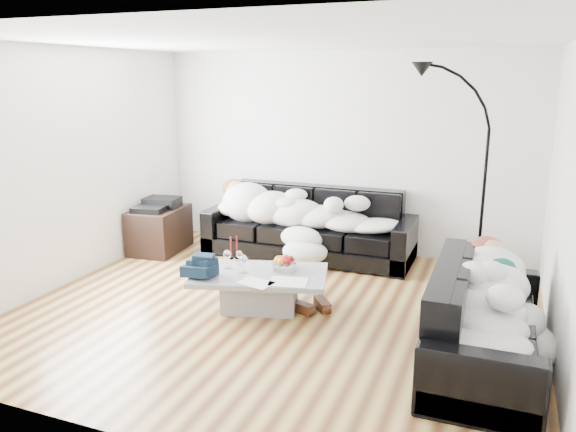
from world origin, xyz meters
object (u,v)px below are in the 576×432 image
(floor_lamp, at_px, (484,191))
(wine_glass_b, at_px, (227,259))
(wine_glass_a, at_px, (239,258))
(av_cabinet, at_px, (159,230))
(sleeper_right, at_px, (489,290))
(candle_right, at_px, (237,248))
(stereo, at_px, (158,204))
(sleeper_back, at_px, (307,209))
(wine_glass_c, at_px, (244,264))
(coffee_table, at_px, (260,291))
(candle_left, at_px, (231,248))
(sofa_right, at_px, (486,317))
(fruit_bowl, at_px, (285,263))
(sofa_back, at_px, (308,224))
(shoes, at_px, (311,305))

(floor_lamp, bearing_deg, wine_glass_b, -122.85)
(wine_glass_a, bearing_deg, av_cabinet, 146.45)
(sleeper_right, xyz_separation_m, candle_right, (-2.55, 0.65, -0.12))
(av_cabinet, height_order, stereo, stereo)
(sleeper_back, relative_size, candle_right, 9.32)
(stereo, relative_size, floor_lamp, 0.21)
(wine_glass_c, height_order, floor_lamp, floor_lamp)
(coffee_table, bearing_deg, sleeper_right, -8.58)
(wine_glass_b, distance_m, floor_lamp, 2.86)
(coffee_table, xyz_separation_m, candle_left, (-0.46, 0.28, 0.31))
(sleeper_back, xyz_separation_m, floor_lamp, (2.10, -0.21, 0.42))
(sofa_right, relative_size, av_cabinet, 2.34)
(fruit_bowl, bearing_deg, sleeper_right, -14.36)
(sofa_back, height_order, sleeper_right, sofa_back)
(sofa_right, distance_m, candle_right, 2.63)
(sofa_back, distance_m, candle_left, 1.55)
(wine_glass_b, height_order, shoes, wine_glass_b)
(sofa_back, bearing_deg, sofa_right, -43.13)
(sofa_right, bearing_deg, wine_glass_a, 79.43)
(sofa_back, bearing_deg, av_cabinet, -165.62)
(sleeper_back, xyz_separation_m, sleeper_right, (2.26, -2.07, -0.02))
(shoes, bearing_deg, wine_glass_a, -147.93)
(sleeper_back, relative_size, shoes, 4.73)
(coffee_table, distance_m, wine_glass_b, 0.46)
(coffee_table, xyz_separation_m, wine_glass_c, (-0.15, -0.06, 0.28))
(candle_right, xyz_separation_m, av_cabinet, (-1.64, 0.97, -0.22))
(wine_glass_b, relative_size, shoes, 0.40)
(shoes, distance_m, av_cabinet, 2.80)
(wine_glass_a, relative_size, av_cabinet, 0.19)
(sofa_right, distance_m, sleeper_right, 0.23)
(sleeper_back, height_order, wine_glass_b, sleeper_back)
(sofa_right, xyz_separation_m, wine_glass_c, (-2.29, 0.27, 0.08))
(coffee_table, bearing_deg, fruit_bowl, 40.95)
(stereo, bearing_deg, wine_glass_a, -42.09)
(coffee_table, distance_m, wine_glass_c, 0.32)
(sleeper_back, distance_m, av_cabinet, 2.01)
(wine_glass_b, relative_size, stereo, 0.43)
(wine_glass_b, xyz_separation_m, candle_left, (-0.10, 0.27, 0.03))
(candle_left, bearing_deg, wine_glass_c, -47.48)
(coffee_table, bearing_deg, candle_left, 148.25)
(sleeper_right, distance_m, coffee_table, 2.21)
(sleeper_back, xyz_separation_m, stereo, (-1.93, -0.44, -0.00))
(sleeper_back, xyz_separation_m, av_cabinet, (-1.93, -0.44, -0.36))
(sofa_right, height_order, shoes, sofa_right)
(wine_glass_a, xyz_separation_m, stereo, (-1.76, 1.17, 0.18))
(candle_left, relative_size, candle_right, 1.00)
(wine_glass_b, distance_m, stereo, 2.12)
(floor_lamp, bearing_deg, sofa_right, -60.84)
(sofa_back, distance_m, sleeper_back, 0.22)
(sofa_right, bearing_deg, shoes, 74.00)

